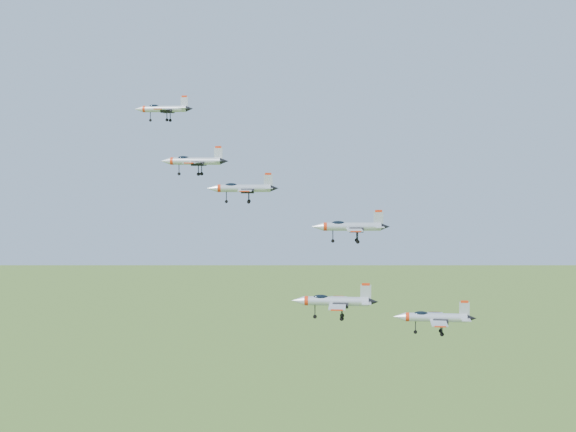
{
  "coord_description": "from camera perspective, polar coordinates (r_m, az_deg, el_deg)",
  "views": [
    {
      "loc": [
        -6.61,
        -131.09,
        142.02
      ],
      "look_at": [
        2.76,
        -1.51,
        131.5
      ],
      "focal_mm": 50.0,
      "sensor_mm": 36.0,
      "label": 1
    }
  ],
  "objects": [
    {
      "name": "jet_right_low",
      "position": [
        123.16,
        3.27,
        -6.05
      ],
      "size": [
        13.32,
        11.15,
        3.57
      ],
      "rotation": [
        0.0,
        0.0,
        -0.16
      ],
      "color": "#AFB6BC"
    },
    {
      "name": "jet_trail",
      "position": [
        139.39,
        10.32,
        -7.1
      ],
      "size": [
        14.04,
        11.78,
        3.76
      ],
      "rotation": [
        0.0,
        0.0,
        -0.18
      ],
      "color": "#AFB6BC"
    },
    {
      "name": "jet_left_high",
      "position": [
        130.79,
        -6.74,
        3.91
      ],
      "size": [
        11.26,
        9.5,
        3.03
      ],
      "rotation": [
        0.0,
        0.0,
        -0.22
      ],
      "color": "#AFB6BC"
    },
    {
      "name": "jet_right_high",
      "position": [
        115.71,
        -3.3,
        1.99
      ],
      "size": [
        10.42,
        8.59,
        2.79
      ],
      "rotation": [
        0.0,
        0.0,
        -0.05
      ],
      "color": "#AFB6BC"
    },
    {
      "name": "jet_lead",
      "position": [
        146.39,
        -8.89,
        7.54
      ],
      "size": [
        10.86,
        9.17,
        2.93
      ],
      "rotation": [
        0.0,
        0.0,
        -0.23
      ],
      "color": "#AFB6BC"
    },
    {
      "name": "jet_left_low",
      "position": [
        135.87,
        4.42,
        -0.74
      ],
      "size": [
        13.3,
        11.02,
        3.55
      ],
      "rotation": [
        0.0,
        0.0,
        -0.08
      ],
      "color": "#AFB6BC"
    }
  ]
}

